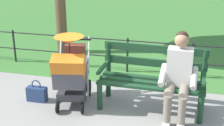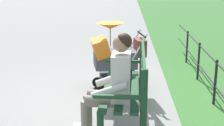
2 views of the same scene
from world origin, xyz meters
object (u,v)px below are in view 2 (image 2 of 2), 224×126
at_px(person_on_bench, 112,82).
at_px(stroller, 115,56).
at_px(park_bench, 130,84).
at_px(handbag, 115,72).

bearing_deg(person_on_bench, stroller, 0.69).
relative_size(park_bench, stroller, 1.41).
xyz_separation_m(park_bench, stroller, (1.22, 0.24, 0.07)).
height_order(park_bench, stroller, stroller).
height_order(park_bench, handbag, park_bench).
xyz_separation_m(stroller, handbag, (0.61, 0.02, -0.47)).
bearing_deg(handbag, stroller, -178.37).
xyz_separation_m(person_on_bench, handbag, (2.22, 0.04, -0.55)).
distance_m(stroller, handbag, 0.77).
distance_m(park_bench, handbag, 1.89).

